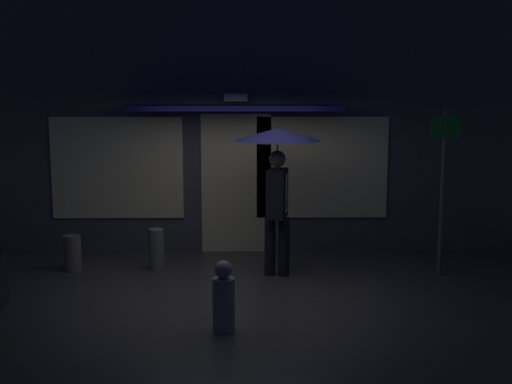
{
  "coord_description": "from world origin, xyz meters",
  "views": [
    {
      "loc": [
        0.16,
        -8.43,
        2.67
      ],
      "look_at": [
        0.29,
        0.79,
        1.19
      ],
      "focal_mm": 47.63,
      "sensor_mm": 36.0,
      "label": 1
    }
  ],
  "objects_px": {
    "person_with_umbrella": "(277,159)",
    "sidewalk_bollard": "(156,250)",
    "street_sign_post": "(443,182)",
    "fire_hydrant": "(224,298)",
    "sidewalk_bollard_2": "(72,253)"
  },
  "relations": [
    {
      "from": "street_sign_post",
      "to": "fire_hydrant",
      "type": "bearing_deg",
      "value": -144.16
    },
    {
      "from": "sidewalk_bollard",
      "to": "person_with_umbrella",
      "type": "bearing_deg",
      "value": -9.87
    },
    {
      "from": "street_sign_post",
      "to": "fire_hydrant",
      "type": "height_order",
      "value": "street_sign_post"
    },
    {
      "from": "sidewalk_bollard",
      "to": "fire_hydrant",
      "type": "bearing_deg",
      "value": -66.75
    },
    {
      "from": "person_with_umbrella",
      "to": "sidewalk_bollard_2",
      "type": "xyz_separation_m",
      "value": [
        -2.93,
        0.29,
        -1.38
      ]
    },
    {
      "from": "person_with_umbrella",
      "to": "sidewalk_bollard_2",
      "type": "distance_m",
      "value": 3.25
    },
    {
      "from": "person_with_umbrella",
      "to": "sidewalk_bollard",
      "type": "distance_m",
      "value": 2.2
    },
    {
      "from": "fire_hydrant",
      "to": "street_sign_post",
      "type": "bearing_deg",
      "value": 35.84
    },
    {
      "from": "street_sign_post",
      "to": "sidewalk_bollard",
      "type": "height_order",
      "value": "street_sign_post"
    },
    {
      "from": "person_with_umbrella",
      "to": "sidewalk_bollard",
      "type": "height_order",
      "value": "person_with_umbrella"
    },
    {
      "from": "sidewalk_bollard_2",
      "to": "fire_hydrant",
      "type": "distance_m",
      "value": 3.31
    },
    {
      "from": "street_sign_post",
      "to": "sidewalk_bollard_2",
      "type": "bearing_deg",
      "value": 176.93
    },
    {
      "from": "sidewalk_bollard",
      "to": "fire_hydrant",
      "type": "height_order",
      "value": "fire_hydrant"
    },
    {
      "from": "fire_hydrant",
      "to": "person_with_umbrella",
      "type": "bearing_deg",
      "value": 72.46
    },
    {
      "from": "person_with_umbrella",
      "to": "sidewalk_bollard",
      "type": "xyz_separation_m",
      "value": [
        -1.72,
        0.3,
        -1.33
      ]
    }
  ]
}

